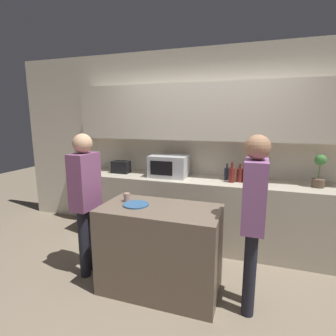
{
  "coord_description": "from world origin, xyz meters",
  "views": [
    {
      "loc": [
        0.63,
        -2.03,
        1.75
      ],
      "look_at": [
        -0.21,
        0.52,
        1.23
      ],
      "focal_mm": 28.0,
      "sensor_mm": 36.0,
      "label": 1
    }
  ],
  "objects": [
    {
      "name": "bottle_3",
      "position": [
        0.56,
        1.38,
        1.06
      ],
      "size": [
        0.09,
        0.09,
        0.32
      ],
      "color": "maroon",
      "rests_on": "back_counter"
    },
    {
      "name": "toaster",
      "position": [
        -1.25,
        1.41,
        1.02
      ],
      "size": [
        0.26,
        0.16,
        0.18
      ],
      "color": "black",
      "rests_on": "back_counter"
    },
    {
      "name": "bottle_2",
      "position": [
        0.47,
        1.39,
        1.02
      ],
      "size": [
        0.08,
        0.08,
        0.24
      ],
      "color": "maroon",
      "rests_on": "back_counter"
    },
    {
      "name": "person_left",
      "position": [
        0.66,
        0.25,
        0.96
      ],
      "size": [
        0.21,
        0.34,
        1.61
      ],
      "rotation": [
        0.0,
        0.0,
        1.55
      ],
      "color": "black",
      "rests_on": "ground_plane"
    },
    {
      "name": "plate_on_island",
      "position": [
        -0.47,
        0.26,
        0.89
      ],
      "size": [
        0.26,
        0.26,
        0.01
      ],
      "color": "#2D5684",
      "rests_on": "kitchen_island"
    },
    {
      "name": "back_counter",
      "position": [
        0.0,
        1.39,
        0.47
      ],
      "size": [
        3.6,
        0.62,
        0.93
      ],
      "color": "#B7AD99",
      "rests_on": "ground_plane"
    },
    {
      "name": "back_wall",
      "position": [
        0.0,
        1.66,
        1.54
      ],
      "size": [
        6.4,
        0.4,
        2.7
      ],
      "color": "beige",
      "rests_on": "ground_plane"
    },
    {
      "name": "bottle_4",
      "position": [
        0.66,
        1.49,
        1.04
      ],
      "size": [
        0.08,
        0.08,
        0.29
      ],
      "color": "#472814",
      "rests_on": "back_counter"
    },
    {
      "name": "kitchen_island",
      "position": [
        -0.21,
        0.27,
        0.44
      ],
      "size": [
        1.19,
        0.63,
        0.88
      ],
      "color": "brown",
      "rests_on": "ground_plane"
    },
    {
      "name": "potted_plant",
      "position": [
        1.38,
        1.41,
        1.13
      ],
      "size": [
        0.14,
        0.14,
        0.39
      ],
      "color": "brown",
      "rests_on": "back_counter"
    },
    {
      "name": "person_center",
      "position": [
        -1.09,
        0.29,
        0.94
      ],
      "size": [
        0.21,
        0.35,
        1.59
      ],
      "rotation": [
        0.0,
        0.0,
        -1.6
      ],
      "color": "black",
      "rests_on": "ground_plane"
    },
    {
      "name": "bottle_5",
      "position": [
        0.76,
        1.33,
        1.03
      ],
      "size": [
        0.07,
        0.07,
        0.26
      ],
      "color": "black",
      "rests_on": "back_counter"
    },
    {
      "name": "bottle_0",
      "position": [
        0.3,
        1.43,
        1.02
      ],
      "size": [
        0.06,
        0.06,
        0.22
      ],
      "color": "black",
      "rests_on": "back_counter"
    },
    {
      "name": "bottle_1",
      "position": [
        0.38,
        1.33,
        1.03
      ],
      "size": [
        0.08,
        0.08,
        0.26
      ],
      "color": "maroon",
      "rests_on": "back_counter"
    },
    {
      "name": "cup_0",
      "position": [
        -0.61,
        0.33,
        0.93
      ],
      "size": [
        0.07,
        0.07,
        0.09
      ],
      "color": "#A37867",
      "rests_on": "kitchen_island"
    },
    {
      "name": "ground_plane",
      "position": [
        0.0,
        0.0,
        0.0
      ],
      "size": [
        14.0,
        14.0,
        0.0
      ],
      "primitive_type": "plane",
      "color": "#7F705B"
    },
    {
      "name": "microwave",
      "position": [
        -0.49,
        1.4,
        1.08
      ],
      "size": [
        0.52,
        0.39,
        0.3
      ],
      "color": "#B7BABC",
      "rests_on": "back_counter"
    }
  ]
}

